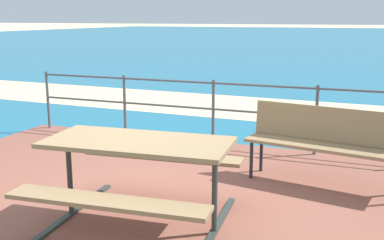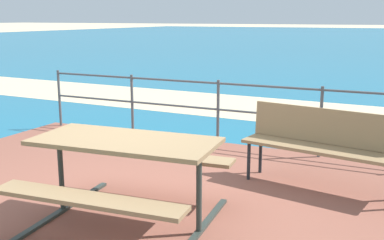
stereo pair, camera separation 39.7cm
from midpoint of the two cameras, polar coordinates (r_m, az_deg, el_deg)
The scene contains 7 objects.
ground_plane at distance 4.90m, azimuth -5.54°, elevation -10.62°, with size 240.00×240.00×0.00m, color beige.
patio_paving at distance 4.89m, azimuth -5.54°, elevation -10.29°, with size 6.40×5.20×0.06m, color brown.
sea_water at distance 43.97m, azimuth 22.37°, elevation 9.03°, with size 90.00×90.00×0.01m, color #196B8E.
beach_strip at distance 10.04m, azimuth 11.29°, elevation 1.25°, with size 54.00×2.60×0.01m, color beige.
picnic_table at distance 4.23m, azimuth -5.44°, elevation -4.82°, with size 1.77×1.67×0.79m.
park_bench at distance 5.35m, azimuth 17.62°, elevation -2.35°, with size 1.75×0.69×0.87m.
railing_fence at distance 6.85m, azimuth 4.86°, elevation 2.00°, with size 5.94×0.04×0.96m.
Camera 2 is at (2.51, -3.78, 1.91)m, focal length 43.83 mm.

